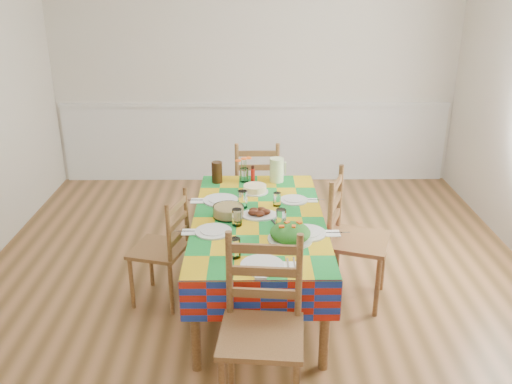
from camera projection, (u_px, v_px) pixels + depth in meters
room at (257, 120)px, 3.64m from camera, size 4.58×5.08×2.78m
wainscot at (255, 140)px, 6.27m from camera, size 4.41×0.06×0.92m
dining_table at (259, 226)px, 3.84m from camera, size 0.92×1.72×0.67m
setting_near_head at (253, 259)px, 3.20m from camera, size 0.42×0.28×0.12m
setting_left_near at (221, 226)px, 3.62m from camera, size 0.45×0.27×0.12m
setting_left_far at (228, 200)px, 4.04m from camera, size 0.48×0.29×0.13m
setting_right_near at (298, 227)px, 3.60m from camera, size 0.49×0.28×0.12m
setting_right_far at (288, 200)px, 4.06m from camera, size 0.40×0.23×0.10m
meat_platter at (259, 213)px, 3.83m from camera, size 0.27×0.19×0.05m
salad_platter at (290, 233)px, 3.47m from camera, size 0.29×0.29×0.12m
pasta_bowl at (228, 211)px, 3.81m from camera, size 0.22×0.22×0.08m
cake at (255, 189)px, 4.25m from camera, size 0.21×0.21×0.06m
serving_utensils at (277, 222)px, 3.73m from camera, size 0.11×0.24×0.01m
flower_vase at (244, 171)px, 4.44m from camera, size 0.14×0.11×0.22m
hot_sauce at (253, 174)px, 4.45m from camera, size 0.03×0.03×0.14m
green_pitcher at (277, 170)px, 4.45m from camera, size 0.12×0.12×0.20m
tea_pitcher at (217, 172)px, 4.43m from camera, size 0.09×0.09×0.18m
name_card at (261, 278)px, 3.03m from camera, size 0.07×0.02×0.02m
chair_near at (262, 330)px, 2.89m from camera, size 0.48×0.46×1.00m
chair_far at (257, 189)px, 4.89m from camera, size 0.41×0.39×0.92m
chair_left at (164, 249)px, 3.89m from camera, size 0.45×0.46×0.85m
chair_right at (352, 240)px, 3.91m from camera, size 0.53×0.54×0.97m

